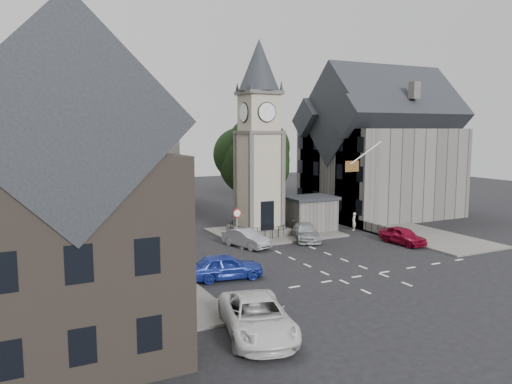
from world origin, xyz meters
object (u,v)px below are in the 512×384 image
clock_tower (259,139)px  car_west_blue (226,266)px  car_east_red (403,236)px  pedestrian (354,221)px  stone_shelter (310,214)px

clock_tower → car_west_blue: clock_tower is taller
car_east_red → pedestrian: 6.05m
stone_shelter → car_west_blue: 15.75m
car_east_red → car_west_blue: bearing=-175.4°
car_west_blue → car_east_red: (16.00, 2.19, -0.09)m
stone_shelter → car_east_red: (3.70, -7.61, -0.87)m
clock_tower → car_east_red: 13.90m
car_east_red → stone_shelter: bearing=112.7°
car_west_blue → pedestrian: size_ratio=2.81×
car_west_blue → car_east_red: 16.15m
clock_tower → pedestrian: 11.35m
stone_shelter → pedestrian: stone_shelter is taller
car_east_red → pedestrian: (-0.07, 6.05, 0.12)m
car_west_blue → car_east_red: size_ratio=1.13×
pedestrian → stone_shelter: bearing=-65.7°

